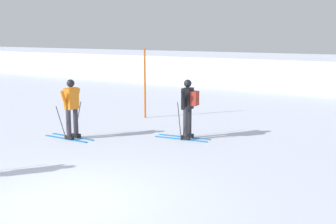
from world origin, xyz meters
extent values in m
plane|color=silver|center=(0.00, 0.00, 0.00)|extent=(120.00, 120.00, 0.00)
cube|color=silver|center=(0.00, 20.95, 0.82)|extent=(80.00, 8.17, 1.63)
cube|color=#237AC6|center=(-3.36, 3.38, 0.01)|extent=(1.60, 0.10, 0.02)
cube|color=#237AC6|center=(-3.36, 3.66, 0.01)|extent=(1.60, 0.10, 0.02)
cube|color=black|center=(-3.21, 3.39, 0.07)|extent=(0.26, 0.12, 0.10)
cube|color=black|center=(-3.21, 3.67, 0.07)|extent=(0.26, 0.12, 0.10)
cylinder|color=#38333D|center=(-3.21, 3.39, 0.55)|extent=(0.14, 0.14, 0.85)
cylinder|color=#38333D|center=(-3.21, 3.67, 0.55)|extent=(0.14, 0.14, 0.85)
cube|color=orange|center=(-3.21, 3.53, 1.17)|extent=(0.24, 0.38, 0.60)
cylinder|color=orange|center=(-3.23, 3.27, 1.16)|extent=(0.09, 0.26, 0.55)
cylinder|color=orange|center=(-3.24, 3.77, 1.16)|extent=(0.09, 0.26, 0.55)
sphere|color=black|center=(-3.21, 3.53, 1.60)|extent=(0.22, 0.22, 0.22)
cylinder|color=#38383D|center=(-3.31, 3.20, 0.50)|extent=(0.03, 0.35, 1.02)
cylinder|color=#38383D|center=(-3.32, 3.85, 0.50)|extent=(0.03, 0.35, 1.02)
cube|color=#237AC6|center=(-0.56, 5.10, 0.01)|extent=(1.60, 0.32, 0.02)
cube|color=#237AC6|center=(-0.60, 5.38, 0.01)|extent=(1.60, 0.32, 0.02)
cube|color=black|center=(-0.41, 5.12, 0.07)|extent=(0.27, 0.16, 0.10)
cube|color=black|center=(-0.45, 5.40, 0.07)|extent=(0.27, 0.16, 0.10)
cylinder|color=#2D2D33|center=(-0.41, 5.12, 0.55)|extent=(0.14, 0.14, 0.85)
cylinder|color=#2D2D33|center=(-0.45, 5.40, 0.55)|extent=(0.14, 0.14, 0.85)
cube|color=black|center=(-0.43, 5.26, 1.17)|extent=(0.29, 0.41, 0.60)
cylinder|color=black|center=(-0.41, 5.01, 1.16)|extent=(0.13, 0.27, 0.55)
cylinder|color=black|center=(-0.48, 5.50, 1.16)|extent=(0.13, 0.27, 0.55)
sphere|color=black|center=(-0.43, 5.26, 1.60)|extent=(0.22, 0.22, 0.22)
cylinder|color=#38383D|center=(-0.48, 4.90, 0.56)|extent=(0.07, 0.31, 1.13)
cylinder|color=#38383D|center=(-0.58, 5.59, 0.56)|extent=(0.07, 0.31, 1.13)
cube|color=maroon|center=(-0.22, 5.29, 1.19)|extent=(0.22, 0.30, 0.40)
cylinder|color=#C65614|center=(-3.27, 7.21, 1.23)|extent=(0.06, 0.06, 2.46)
camera|label=1|loc=(5.36, -5.01, 2.94)|focal=45.24mm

